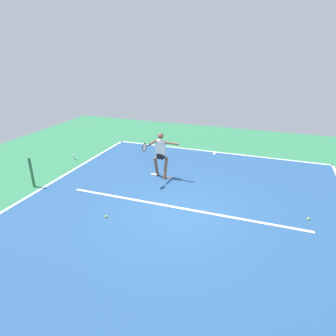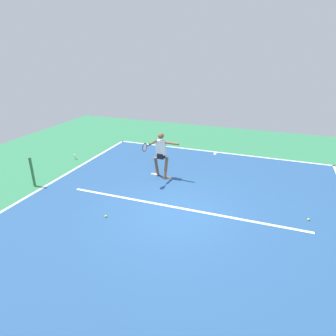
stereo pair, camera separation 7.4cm
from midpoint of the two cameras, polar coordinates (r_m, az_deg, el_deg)
ground_plane at (r=8.62m, az=1.53°, el=-8.86°), size 20.87×20.87×0.00m
court_surface at (r=8.62m, az=1.53°, el=-8.85°), size 9.90×11.60×0.00m
court_line_baseline_near at (r=13.71m, az=9.09°, el=3.14°), size 9.90×0.10×0.01m
court_line_sideline_right at (r=10.98m, az=-23.62°, el=-3.62°), size 0.10×11.60×0.01m
court_line_service at (r=8.87m, az=2.16°, el=-7.85°), size 7.43×0.10×0.01m
court_line_centre_mark at (r=13.52m, az=8.92°, el=2.88°), size 0.10×0.30×0.01m
net_post at (r=11.00m, az=-25.39°, el=-0.81°), size 0.09×0.09×1.07m
tennis_player at (r=10.52m, az=-1.70°, el=3.02°), size 1.12×1.19×1.72m
tennis_ball_by_sideline at (r=8.59m, az=-12.31°, el=-9.29°), size 0.07×0.07×0.07m
tennis_ball_near_player at (r=9.18m, az=25.66°, el=-8.98°), size 0.07×0.07×0.07m
water_bottle at (r=13.24m, az=-18.15°, el=2.06°), size 0.07×0.07×0.22m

